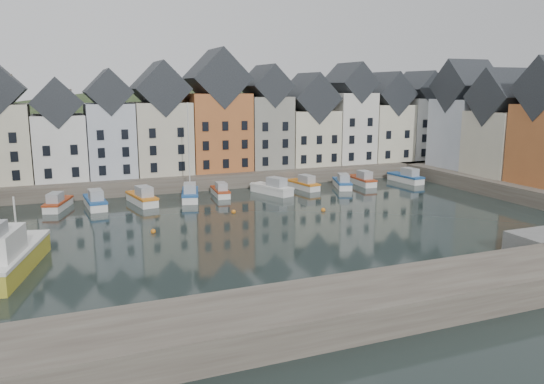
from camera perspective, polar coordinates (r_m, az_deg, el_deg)
ground at (r=55.15m, az=2.40°, el=-3.72°), size 260.00×260.00×0.00m
far_quay at (r=82.59m, az=-6.24°, el=1.95°), size 90.00×16.00×2.00m
right_quay at (r=79.52m, az=26.49°, el=0.47°), size 14.00×54.00×2.00m
near_wall at (r=31.98m, az=2.42°, el=-13.18°), size 50.00×6.00×2.00m
hillside at (r=111.53m, az=-9.72°, el=-5.71°), size 153.60×70.40×64.00m
far_terrace at (r=80.74m, az=-3.76°, el=7.41°), size 72.37×8.16×17.78m
right_terrace at (r=81.28m, az=23.83°, el=6.54°), size 8.30×24.25×16.36m
mooring_buoys at (r=58.49m, az=-3.34°, el=-2.70°), size 20.50×5.50×0.50m
boat_a at (r=67.62m, az=-22.06°, el=-1.15°), size 3.65×6.26×2.30m
boat_b at (r=66.86m, az=-18.47°, el=-0.98°), size 2.47×6.67×2.51m
boat_c at (r=67.31m, az=-13.77°, el=-0.63°), size 3.22×6.92×2.56m
boat_d at (r=68.57m, az=-8.80°, el=-0.18°), size 3.56×6.86×12.54m
boat_e at (r=70.59m, az=-5.57°, el=0.08°), size 2.18×5.62×2.11m
boat_f at (r=71.59m, az=0.07°, el=0.40°), size 4.33×6.96×2.56m
boat_g at (r=75.19m, az=3.43°, el=0.84°), size 2.89×6.22×2.30m
boat_h at (r=76.69m, az=7.58°, el=0.97°), size 3.79×6.34×2.33m
boat_i at (r=79.48m, az=9.66°, el=1.28°), size 2.29×6.30×2.38m
boat_j at (r=83.03m, az=14.26°, el=1.53°), size 2.50×6.57×2.47m
large_vessel at (r=45.78m, az=-26.53°, el=-6.26°), size 5.73×11.76×5.91m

